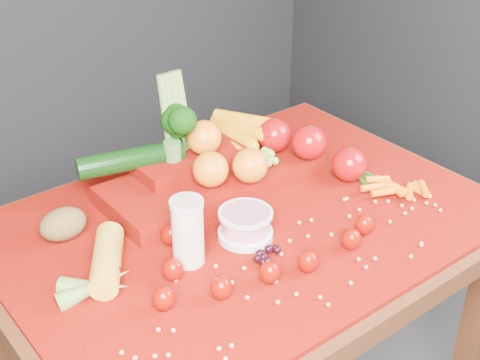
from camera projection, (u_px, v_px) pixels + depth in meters
table at (245, 257)px, 1.52m from camera, size 1.10×0.80×0.75m
red_cloth at (246, 220)px, 1.47m from camera, size 1.05×0.75×0.01m
milk_glass at (188, 229)px, 1.29m from camera, size 0.07×0.07×0.14m
yogurt_bowl at (245, 224)px, 1.38m from camera, size 0.12×0.12×0.06m
strawberry_scatter at (240, 260)px, 1.29m from camera, size 0.54×0.28×0.05m
dark_grape_cluster at (270, 257)px, 1.32m from camera, size 0.06×0.05×0.03m
soybean_scatter at (308, 260)px, 1.33m from camera, size 0.84×0.24×0.01m
corn_ear at (99, 278)px, 1.25m from camera, size 0.25×0.27×0.06m
potato at (63, 224)px, 1.38m from camera, size 0.10×0.07×0.07m
baby_carrot_pile at (397, 188)px, 1.54m from camera, size 0.17×0.17×0.03m
green_bean_pile at (356, 171)px, 1.63m from camera, size 0.14×0.12×0.01m
produce_mound at (222, 161)px, 1.56m from camera, size 0.61×0.36×0.27m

